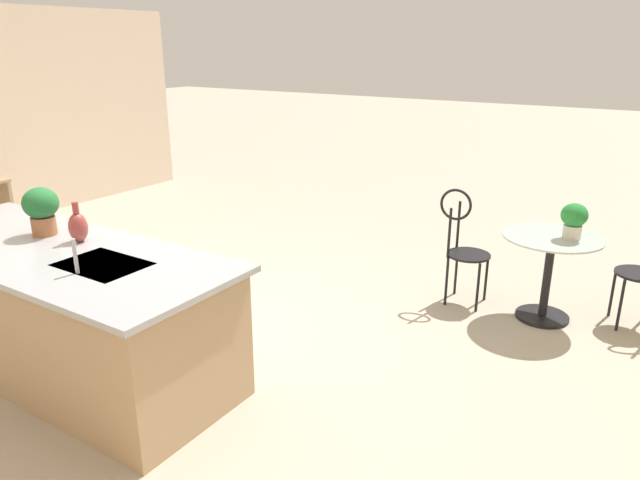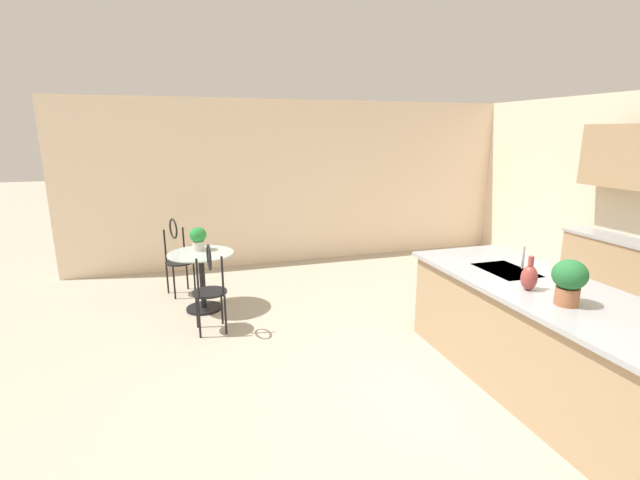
{
  "view_description": "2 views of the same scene",
  "coord_description": "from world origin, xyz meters",
  "px_view_note": "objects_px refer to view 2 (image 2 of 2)",
  "views": [
    {
      "loc": [
        -3.27,
        2.99,
        2.25
      ],
      "look_at": [
        -1.31,
        -0.04,
        1.02
      ],
      "focal_mm": 32.86,
      "sensor_mm": 36.0,
      "label": 1
    },
    {
      "loc": [
        3.04,
        -2.0,
        2.18
      ],
      "look_at": [
        -1.29,
        -0.67,
        1.08
      ],
      "focal_mm": 24.87,
      "sensor_mm": 36.0,
      "label": 2
    }
  ],
  "objects_px": {
    "bistro_table": "(202,276)",
    "potted_plant_counter_near": "(569,279)",
    "chair_near_window": "(210,284)",
    "vase_on_counter": "(529,277)",
    "chair_by_island": "(177,253)",
    "potted_plant_on_table": "(198,237)"
  },
  "relations": [
    {
      "from": "vase_on_counter",
      "to": "chair_near_window",
      "type": "bearing_deg",
      "value": -128.17
    },
    {
      "from": "chair_near_window",
      "to": "chair_by_island",
      "type": "bearing_deg",
      "value": -166.55
    },
    {
      "from": "potted_plant_counter_near",
      "to": "chair_by_island",
      "type": "bearing_deg",
      "value": -142.63
    },
    {
      "from": "bistro_table",
      "to": "chair_by_island",
      "type": "xyz_separation_m",
      "value": [
        -0.71,
        -0.29,
        0.13
      ]
    },
    {
      "from": "potted_plant_on_table",
      "to": "vase_on_counter",
      "type": "height_order",
      "value": "vase_on_counter"
    },
    {
      "from": "bistro_table",
      "to": "chair_near_window",
      "type": "distance_m",
      "value": 0.74
    },
    {
      "from": "bistro_table",
      "to": "vase_on_counter",
      "type": "bearing_deg",
      "value": 43.4
    },
    {
      "from": "bistro_table",
      "to": "chair_near_window",
      "type": "bearing_deg",
      "value": 4.35
    },
    {
      "from": "chair_by_island",
      "to": "bistro_table",
      "type": "bearing_deg",
      "value": 22.1
    },
    {
      "from": "potted_plant_on_table",
      "to": "bistro_table",
      "type": "bearing_deg",
      "value": 6.0
    },
    {
      "from": "potted_plant_counter_near",
      "to": "vase_on_counter",
      "type": "relative_size",
      "value": 1.22
    },
    {
      "from": "potted_plant_counter_near",
      "to": "bistro_table",
      "type": "bearing_deg",
      "value": -139.7
    },
    {
      "from": "bistro_table",
      "to": "potted_plant_counter_near",
      "type": "xyz_separation_m",
      "value": [
        3.0,
        2.55,
        0.67
      ]
    },
    {
      "from": "potted_plant_counter_near",
      "to": "vase_on_counter",
      "type": "distance_m",
      "value": 0.36
    },
    {
      "from": "chair_near_window",
      "to": "potted_plant_on_table",
      "type": "height_order",
      "value": "chair_near_window"
    },
    {
      "from": "chair_by_island",
      "to": "potted_plant_counter_near",
      "type": "relative_size",
      "value": 2.97
    },
    {
      "from": "chair_near_window",
      "to": "potted_plant_on_table",
      "type": "relative_size",
      "value": 3.55
    },
    {
      "from": "vase_on_counter",
      "to": "potted_plant_on_table",
      "type": "bearing_deg",
      "value": -137.89
    },
    {
      "from": "potted_plant_on_table",
      "to": "potted_plant_counter_near",
      "type": "bearing_deg",
      "value": 39.19
    },
    {
      "from": "chair_near_window",
      "to": "potted_plant_counter_near",
      "type": "bearing_deg",
      "value": 47.56
    },
    {
      "from": "chair_near_window",
      "to": "vase_on_counter",
      "type": "xyz_separation_m",
      "value": [
        1.93,
        2.45,
        0.46
      ]
    },
    {
      "from": "chair_near_window",
      "to": "potted_plant_counter_near",
      "type": "relative_size",
      "value": 2.97
    }
  ]
}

